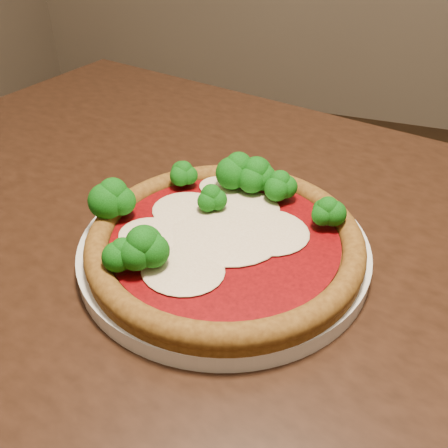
% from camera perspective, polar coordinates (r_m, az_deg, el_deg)
% --- Properties ---
extents(dining_table, '(1.43, 1.11, 0.75)m').
position_cam_1_polar(dining_table, '(0.53, 5.84, -16.02)').
color(dining_table, black).
rests_on(dining_table, floor).
extents(plate, '(0.29, 0.29, 0.02)m').
position_cam_1_polar(plate, '(0.50, 0.00, -2.85)').
color(plate, silver).
rests_on(plate, dining_table).
extents(pizza, '(0.28, 0.27, 0.06)m').
position_cam_1_polar(pizza, '(0.48, -0.37, -0.86)').
color(pizza, brown).
rests_on(pizza, plate).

